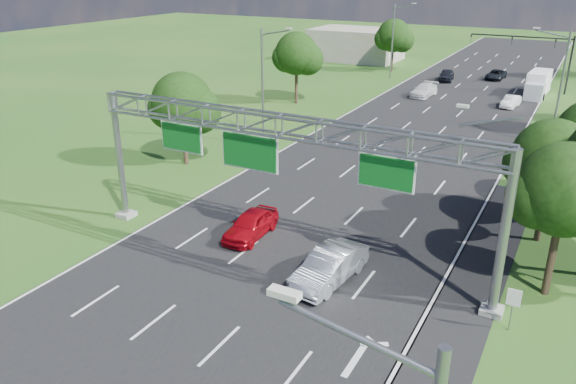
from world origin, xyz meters
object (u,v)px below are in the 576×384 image
Objects in this scene: red_coupe at (251,224)px; silver_sedan at (329,267)px; sign_gantry at (280,137)px; traffic_signal at (541,50)px; box_truck at (538,84)px; regulatory_sign at (513,301)px.

red_coupe is 0.87× the size of silver_sedan.
sign_gantry reaches higher than traffic_signal.
sign_gantry is 5.19× the size of red_coupe.
regulatory_sign is at bearing -81.73° from box_truck.
silver_sedan is at bearing -94.00° from traffic_signal.
sign_gantry is at bearing 175.17° from regulatory_sign.
box_truck is at bearing 75.09° from red_coupe.
red_coupe is (-14.90, 2.46, -0.74)m from regulatory_sign.
silver_sedan is 0.69× the size of box_truck.
regulatory_sign is 0.46× the size of red_coupe.
silver_sedan is at bearing -24.45° from red_coupe.
box_truck reaches higher than red_coupe.
sign_gantry is 1.92× the size of traffic_signal.
sign_gantry is at bearing -97.68° from traffic_signal.
regulatory_sign is at bearing -12.23° from red_coupe.
traffic_signal is 1.61× the size of box_truck.
silver_sedan reaches higher than red_coupe.
box_truck reaches higher than silver_sedan.
regulatory_sign is 0.28× the size of box_truck.
silver_sedan is (-8.70, 0.00, -0.65)m from regulatory_sign.
traffic_signal reaches higher than silver_sedan.
regulatory_sign is at bearing -4.83° from sign_gantry.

